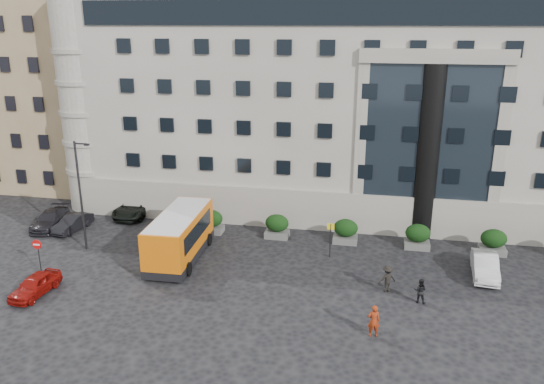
{
  "coord_description": "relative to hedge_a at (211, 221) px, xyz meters",
  "views": [
    {
      "loc": [
        8.06,
        -29.15,
        15.79
      ],
      "look_at": [
        1.63,
        3.63,
        5.0
      ],
      "focal_mm": 35.0,
      "sensor_mm": 36.0,
      "label": 1
    }
  ],
  "objects": [
    {
      "name": "entrance_column",
      "position": [
        16.0,
        2.5,
        5.57
      ],
      "size": [
        1.8,
        1.8,
        13.0
      ],
      "primitive_type": "cylinder",
      "color": "black",
      "rests_on": "ground"
    },
    {
      "name": "civic_building",
      "position": [
        10.0,
        14.2,
        8.07
      ],
      "size": [
        44.0,
        24.0,
        18.0
      ],
      "primitive_type": "cube",
      "color": "gray",
      "rests_on": "ground"
    },
    {
      "name": "hedge_d",
      "position": [
        15.6,
        0.0,
        0.0
      ],
      "size": [
        1.8,
        1.26,
        1.84
      ],
      "color": "#5A5A57",
      "rests_on": "ground"
    },
    {
      "name": "street_lamp",
      "position": [
        -7.94,
        -4.8,
        3.44
      ],
      "size": [
        1.16,
        0.18,
        8.0
      ],
      "color": "#262628",
      "rests_on": "ground"
    },
    {
      "name": "white_taxi",
      "position": [
        19.61,
        -3.76,
        -0.21
      ],
      "size": [
        1.88,
        4.45,
        1.43
      ],
      "primitive_type": "imported",
      "rotation": [
        0.0,
        0.0,
        -0.09
      ],
      "color": "silver",
      "rests_on": "ground"
    },
    {
      "name": "no_entry_sign",
      "position": [
        -9.0,
        -8.84,
        0.72
      ],
      "size": [
        0.64,
        0.16,
        2.32
      ],
      "color": "#262628",
      "rests_on": "ground"
    },
    {
      "name": "parked_car_c",
      "position": [
        -13.0,
        -1.45,
        -0.26
      ],
      "size": [
        2.5,
        4.8,
        1.33
      ],
      "primitive_type": "imported",
      "rotation": [
        0.0,
        0.0,
        0.14
      ],
      "color": "black",
      "rests_on": "ground"
    },
    {
      "name": "ground",
      "position": [
        4.0,
        -7.8,
        -0.93
      ],
      "size": [
        120.0,
        120.0,
        0.0
      ],
      "primitive_type": "plane",
      "color": "black",
      "rests_on": "ground"
    },
    {
      "name": "hedge_e",
      "position": [
        20.8,
        0.0,
        0.0
      ],
      "size": [
        1.8,
        1.26,
        1.84
      ],
      "color": "#5A5A57",
      "rests_on": "ground"
    },
    {
      "name": "pedestrian_b",
      "position": [
        15.25,
        -8.08,
        -0.17
      ],
      "size": [
        0.82,
        0.69,
        1.52
      ],
      "primitive_type": "imported",
      "rotation": [
        0.0,
        0.0,
        2.98
      ],
      "color": "black",
      "rests_on": "ground"
    },
    {
      "name": "parked_car_b",
      "position": [
        -10.91,
        -1.7,
        -0.31
      ],
      "size": [
        1.82,
        3.88,
        1.23
      ],
      "primitive_type": "imported",
      "rotation": [
        0.0,
        0.0,
        -0.14
      ],
      "color": "black",
      "rests_on": "ground"
    },
    {
      "name": "hedge_b",
      "position": [
        5.2,
        0.0,
        0.0
      ],
      "size": [
        1.8,
        1.26,
        1.84
      ],
      "color": "#5A5A57",
      "rests_on": "ground"
    },
    {
      "name": "apartment_far",
      "position": [
        -23.0,
        30.2,
        10.07
      ],
      "size": [
        13.0,
        13.0,
        22.0
      ],
      "primitive_type": "cube",
      "color": "brown",
      "rests_on": "ground"
    },
    {
      "name": "hedge_a",
      "position": [
        0.0,
        0.0,
        0.0
      ],
      "size": [
        1.8,
        1.26,
        1.84
      ],
      "color": "#5A5A57",
      "rests_on": "ground"
    },
    {
      "name": "parked_car_a",
      "position": [
        -7.5,
        -11.56,
        -0.31
      ],
      "size": [
        1.75,
        3.75,
        1.24
      ],
      "primitive_type": "imported",
      "rotation": [
        0.0,
        0.0,
        -0.08
      ],
      "color": "maroon",
      "rests_on": "ground"
    },
    {
      "name": "red_truck",
      "position": [
        -7.98,
        6.54,
        0.42
      ],
      "size": [
        2.5,
        4.99,
        2.64
      ],
      "rotation": [
        0.0,
        0.0,
        -0.05
      ],
      "color": "maroon",
      "rests_on": "ground"
    },
    {
      "name": "apartment_near",
      "position": [
        -20.0,
        12.2,
        9.07
      ],
      "size": [
        14.0,
        14.0,
        20.0
      ],
      "primitive_type": "cube",
      "color": "#8F7753",
      "rests_on": "ground"
    },
    {
      "name": "pedestrian_c",
      "position": [
        13.37,
        -7.1,
        -0.07
      ],
      "size": [
        1.27,
        1.04,
        1.72
      ],
      "primitive_type": "imported",
      "rotation": [
        0.0,
        0.0,
        3.56
      ],
      "color": "black",
      "rests_on": "ground"
    },
    {
      "name": "pedestrian_a",
      "position": [
        12.61,
        -12.17,
        -0.03
      ],
      "size": [
        0.73,
        0.56,
        1.8
      ],
      "primitive_type": "imported",
      "rotation": [
        0.0,
        0.0,
        3.35
      ],
      "color": "maroon",
      "rests_on": "ground"
    },
    {
      "name": "minibus",
      "position": [
        -0.71,
        -4.96,
        0.86
      ],
      "size": [
        3.13,
        7.86,
        3.24
      ],
      "rotation": [
        0.0,
        0.0,
        0.03
      ],
      "color": "orange",
      "rests_on": "ground"
    },
    {
      "name": "bus_stop_sign",
      "position": [
        9.5,
        -2.8,
        0.8
      ],
      "size": [
        0.5,
        0.08,
        2.52
      ],
      "color": "#262628",
      "rests_on": "ground"
    },
    {
      "name": "hedge_c",
      "position": [
        10.4,
        0.0,
        0.0
      ],
      "size": [
        1.8,
        1.26,
        1.84
      ],
      "color": "#5A5A57",
      "rests_on": "ground"
    },
    {
      "name": "parked_car_d",
      "position": [
        -7.5,
        2.54,
        -0.19
      ],
      "size": [
        2.52,
        5.37,
        1.49
      ],
      "primitive_type": "imported",
      "rotation": [
        0.0,
        0.0,
        -0.01
      ],
      "color": "black",
      "rests_on": "ground"
    }
  ]
}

